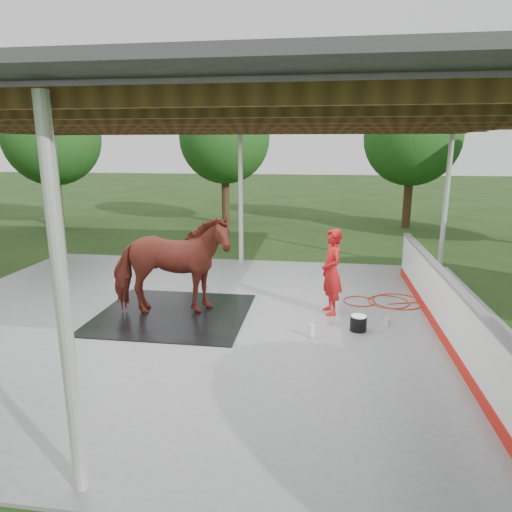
# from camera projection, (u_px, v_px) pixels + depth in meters

# --- Properties ---
(ground) EXTENTS (100.00, 100.00, 0.00)m
(ground) POSITION_uv_depth(u_px,v_px,m) (201.00, 322.00, 9.19)
(ground) COLOR #1E3814
(concrete_slab) EXTENTS (12.00, 10.00, 0.05)m
(concrete_slab) POSITION_uv_depth(u_px,v_px,m) (201.00, 321.00, 9.18)
(concrete_slab) COLOR slate
(concrete_slab) RESTS_ON ground
(pavilion_structure) EXTENTS (12.60, 10.60, 4.05)m
(pavilion_structure) POSITION_uv_depth(u_px,v_px,m) (195.00, 117.00, 8.26)
(pavilion_structure) COLOR beige
(pavilion_structure) RESTS_ON ground
(dasher_board) EXTENTS (0.16, 8.00, 1.15)m
(dasher_board) POSITION_uv_depth(u_px,v_px,m) (442.00, 305.00, 8.42)
(dasher_board) COLOR #B3170E
(dasher_board) RESTS_ON concrete_slab
(tree_belt) EXTENTS (28.00, 28.00, 5.80)m
(tree_belt) POSITION_uv_depth(u_px,v_px,m) (222.00, 129.00, 9.13)
(tree_belt) COLOR #382314
(tree_belt) RESTS_ON ground
(rubber_mat) EXTENTS (3.04, 2.85, 0.02)m
(rubber_mat) POSITION_uv_depth(u_px,v_px,m) (173.00, 314.00, 9.45)
(rubber_mat) COLOR black
(rubber_mat) RESTS_ON concrete_slab
(horse) EXTENTS (2.60, 1.59, 2.04)m
(horse) POSITION_uv_depth(u_px,v_px,m) (171.00, 266.00, 9.21)
(horse) COLOR maroon
(horse) RESTS_ON rubber_mat
(handler) EXTENTS (0.60, 0.75, 1.78)m
(handler) POSITION_uv_depth(u_px,v_px,m) (332.00, 272.00, 9.33)
(handler) COLOR #AB1213
(handler) RESTS_ON concrete_slab
(wash_bucket) EXTENTS (0.32, 0.32, 0.29)m
(wash_bucket) POSITION_uv_depth(u_px,v_px,m) (358.00, 323.00, 8.59)
(wash_bucket) COLOR black
(wash_bucket) RESTS_ON concrete_slab
(soap_bottle_a) EXTENTS (0.18, 0.18, 0.34)m
(soap_bottle_a) POSITION_uv_depth(u_px,v_px,m) (311.00, 328.00, 8.28)
(soap_bottle_a) COLOR silver
(soap_bottle_a) RESTS_ON concrete_slab
(soap_bottle_b) EXTENTS (0.13, 0.13, 0.20)m
(soap_bottle_b) POSITION_uv_depth(u_px,v_px,m) (387.00, 320.00, 8.87)
(soap_bottle_b) COLOR #338CD8
(soap_bottle_b) RESTS_ON concrete_slab
(hose_coil) EXTENTS (2.50, 1.11, 0.02)m
(hose_coil) POSITION_uv_depth(u_px,v_px,m) (387.00, 301.00, 10.21)
(hose_coil) COLOR #AA2D0C
(hose_coil) RESTS_ON concrete_slab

